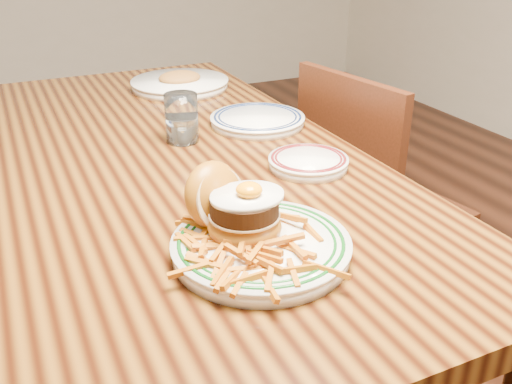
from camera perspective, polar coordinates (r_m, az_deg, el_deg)
name	(u,v)px	position (r m, az deg, el deg)	size (l,w,h in m)	color
table	(164,190)	(1.34, -9.19, 0.22)	(0.85, 1.60, 0.75)	black
chair_right	(370,202)	(1.75, 11.33, -1.00)	(0.46, 0.46, 0.86)	#401A0D
main_plate	(253,231)	(0.90, -0.31, -3.96)	(0.28, 0.30, 0.14)	white
side_plate	(308,161)	(1.22, 5.25, 3.07)	(0.17, 0.17, 0.03)	white
rear_plate	(258,120)	(1.47, 0.15, 7.26)	(0.24, 0.24, 0.03)	white
water_glass	(182,121)	(1.36, -7.43, 7.06)	(0.08, 0.08, 0.12)	white
far_plate	(180,83)	(1.82, -7.62, 10.76)	(0.30, 0.30, 0.05)	white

